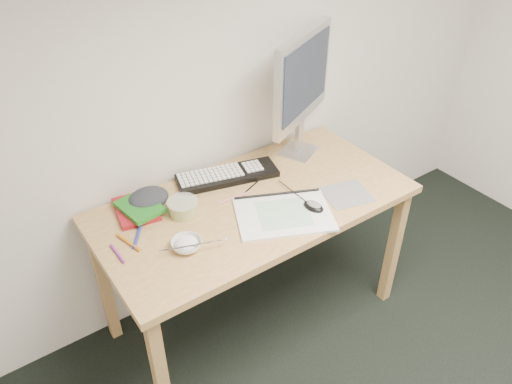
{
  "coord_description": "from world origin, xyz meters",
  "views": [
    {
      "loc": [
        -1.14,
        -0.02,
        2.07
      ],
      "look_at": [
        -0.16,
        1.39,
        0.83
      ],
      "focal_mm": 35.0,
      "sensor_mm": 36.0,
      "label": 1
    }
  ],
  "objects_px": {
    "desk": "(255,215)",
    "keyboard": "(227,176)",
    "monitor": "(302,81)",
    "sketchpad": "(284,214)",
    "rice_bowl": "(187,245)"
  },
  "relations": [
    {
      "from": "desk",
      "to": "keyboard",
      "type": "height_order",
      "value": "keyboard"
    },
    {
      "from": "desk",
      "to": "monitor",
      "type": "xyz_separation_m",
      "value": [
        0.42,
        0.21,
        0.46
      ]
    },
    {
      "from": "sketchpad",
      "to": "keyboard",
      "type": "height_order",
      "value": "keyboard"
    },
    {
      "from": "desk",
      "to": "sketchpad",
      "type": "relative_size",
      "value": 3.5
    },
    {
      "from": "keyboard",
      "to": "monitor",
      "type": "xyz_separation_m",
      "value": [
        0.42,
        -0.0,
        0.37
      ]
    },
    {
      "from": "desk",
      "to": "rice_bowl",
      "type": "xyz_separation_m",
      "value": [
        -0.39,
        -0.11,
        0.1
      ]
    },
    {
      "from": "desk",
      "to": "rice_bowl",
      "type": "distance_m",
      "value": 0.42
    },
    {
      "from": "sketchpad",
      "to": "desk",
      "type": "bearing_deg",
      "value": 129.55
    },
    {
      "from": "desk",
      "to": "sketchpad",
      "type": "xyz_separation_m",
      "value": [
        0.04,
        -0.16,
        0.09
      ]
    },
    {
      "from": "monitor",
      "to": "desk",
      "type": "bearing_deg",
      "value": -179.23
    },
    {
      "from": "rice_bowl",
      "to": "keyboard",
      "type": "bearing_deg",
      "value": 39.69
    },
    {
      "from": "sketchpad",
      "to": "keyboard",
      "type": "bearing_deg",
      "value": 121.61
    },
    {
      "from": "desk",
      "to": "keyboard",
      "type": "xyz_separation_m",
      "value": [
        -0.0,
        0.22,
        0.1
      ]
    },
    {
      "from": "keyboard",
      "to": "monitor",
      "type": "distance_m",
      "value": 0.56
    },
    {
      "from": "sketchpad",
      "to": "rice_bowl",
      "type": "bearing_deg",
      "value": -162.23
    }
  ]
}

